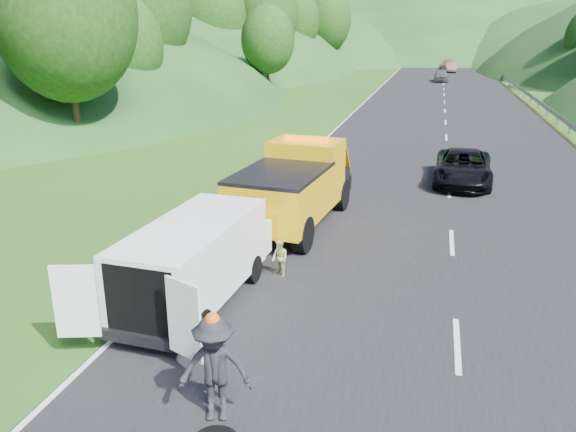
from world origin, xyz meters
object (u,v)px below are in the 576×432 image
(woman, at_px, (222,276))
(worker, at_px, (217,418))
(white_van, at_px, (197,257))
(suitcase, at_px, (168,261))
(tow_truck, at_px, (295,185))
(child, at_px, (280,276))
(passing_suv, at_px, (461,183))

(woman, relative_size, worker, 1.00)
(white_van, distance_m, suitcase, 2.31)
(tow_truck, bearing_deg, white_van, -92.64)
(suitcase, bearing_deg, white_van, -45.11)
(white_van, height_order, child, white_van)
(child, bearing_deg, tow_truck, 140.91)
(woman, height_order, child, woman)
(worker, bearing_deg, passing_suv, 60.77)
(woman, xyz_separation_m, suitcase, (-1.52, 0.01, 0.27))
(worker, relative_size, suitcase, 3.37)
(worker, bearing_deg, woman, 95.73)
(tow_truck, height_order, passing_suv, tow_truck)
(woman, height_order, worker, worker)
(child, relative_size, worker, 0.54)
(worker, bearing_deg, white_van, 102.67)
(passing_suv, bearing_deg, tow_truck, -126.73)
(white_van, relative_size, suitcase, 10.59)
(white_van, height_order, passing_suv, white_van)
(passing_suv, bearing_deg, white_van, -114.12)
(white_van, distance_m, woman, 1.89)
(worker, distance_m, suitcase, 6.36)
(tow_truck, xyz_separation_m, worker, (1.10, -9.80, -1.34))
(woman, bearing_deg, white_van, -172.17)
(white_van, xyz_separation_m, worker, (1.94, -3.81, -1.14))
(white_van, xyz_separation_m, woman, (0.00, 1.50, -1.14))
(child, bearing_deg, white_van, -85.72)
(woman, relative_size, child, 1.86)
(suitcase, bearing_deg, worker, -57.07)
(tow_truck, height_order, woman, tow_truck)
(suitcase, xyz_separation_m, passing_suv, (7.89, 11.29, -0.27))
(child, height_order, passing_suv, passing_suv)
(child, bearing_deg, woman, -123.55)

